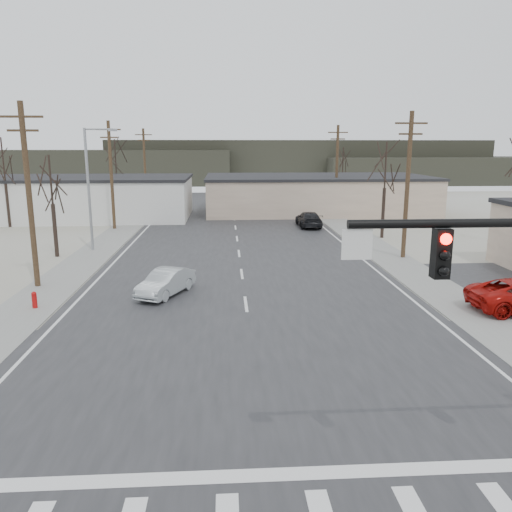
{
  "coord_description": "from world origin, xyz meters",
  "views": [
    {
      "loc": [
        -0.96,
        -15.6,
        7.67
      ],
      "look_at": [
        0.47,
        7.43,
        2.6
      ],
      "focal_mm": 35.0,
      "sensor_mm": 36.0,
      "label": 1
    }
  ],
  "objects": [
    {
      "name": "upole_right_b",
      "position": [
        11.5,
        40.0,
        5.22
      ],
      "size": [
        2.2,
        0.3,
        10.0
      ],
      "color": "#4C3723",
      "rests_on": "ground"
    },
    {
      "name": "upole_left_d",
      "position": [
        -11.5,
        52.0,
        5.22
      ],
      "size": [
        2.2,
        0.3,
        10.0
      ],
      "color": "#4C3723",
      "rests_on": "ground"
    },
    {
      "name": "ground",
      "position": [
        0.0,
        0.0,
        0.0
      ],
      "size": [
        140.0,
        140.0,
        0.0
      ],
      "primitive_type": "plane",
      "color": "#BABBB6",
      "rests_on": "ground"
    },
    {
      "name": "car_far_b",
      "position": [
        -1.19,
        57.19,
        0.82
      ],
      "size": [
        3.18,
        4.91,
        1.55
      ],
      "primitive_type": "imported",
      "rotation": [
        0.0,
        0.0,
        0.32
      ],
      "color": "black",
      "rests_on": "main_road"
    },
    {
      "name": "upole_left_b",
      "position": [
        -11.5,
        12.0,
        5.22
      ],
      "size": [
        2.2,
        0.3,
        10.0
      ],
      "color": "#4C3723",
      "rests_on": "ground"
    },
    {
      "name": "hill_center",
      "position": [
        15.0,
        96.0,
        4.5
      ],
      "size": [
        80.0,
        18.0,
        9.0
      ],
      "primitive_type": "cube",
      "color": "#333026",
      "rests_on": "ground"
    },
    {
      "name": "building_right_far",
      "position": [
        10.0,
        44.0,
        2.15
      ],
      "size": [
        26.3,
        14.3,
        4.3
      ],
      "color": "beige",
      "rests_on": "ground"
    },
    {
      "name": "car_far_a",
      "position": [
        7.12,
        32.01,
        0.78
      ],
      "size": [
        2.1,
        5.1,
        1.47
      ],
      "primitive_type": "imported",
      "rotation": [
        0.0,
        0.0,
        3.15
      ],
      "color": "black",
      "rests_on": "main_road"
    },
    {
      "name": "hill_right",
      "position": [
        50.0,
        90.0,
        2.75
      ],
      "size": [
        60.0,
        18.0,
        5.5
      ],
      "primitive_type": "cube",
      "color": "#333026",
      "rests_on": "ground"
    },
    {
      "name": "tree_left_mid",
      "position": [
        -22.0,
        34.0,
        6.28
      ],
      "size": [
        3.96,
        3.96,
        8.82
      ],
      "color": "#2E221C",
      "rests_on": "ground"
    },
    {
      "name": "hill_left",
      "position": [
        -35.0,
        92.0,
        3.5
      ],
      "size": [
        70.0,
        18.0,
        7.0
      ],
      "primitive_type": "cube",
      "color": "#333026",
      "rests_on": "ground"
    },
    {
      "name": "sidewalk_right",
      "position": [
        10.6,
        20.0,
        0.03
      ],
      "size": [
        3.0,
        90.0,
        0.06
      ],
      "primitive_type": "cube",
      "color": "gray",
      "rests_on": "ground"
    },
    {
      "name": "main_road",
      "position": [
        0.0,
        15.0,
        0.02
      ],
      "size": [
        18.0,
        110.0,
        0.05
      ],
      "primitive_type": "cube",
      "color": "#27272A",
      "rests_on": "ground"
    },
    {
      "name": "streetlight_main",
      "position": [
        -10.8,
        22.0,
        5.09
      ],
      "size": [
        2.4,
        0.25,
        9.0
      ],
      "color": "gray",
      "rests_on": "ground"
    },
    {
      "name": "tree_right_mid",
      "position": [
        12.5,
        26.0,
        5.93
      ],
      "size": [
        3.74,
        3.74,
        8.33
      ],
      "color": "#2E221C",
      "rests_on": "ground"
    },
    {
      "name": "building_left_far",
      "position": [
        -16.0,
        40.0,
        2.26
      ],
      "size": [
        22.3,
        12.3,
        4.5
      ],
      "color": "silver",
      "rests_on": "ground"
    },
    {
      "name": "tree_left_near",
      "position": [
        -13.0,
        20.0,
        5.23
      ],
      "size": [
        3.3,
        3.3,
        7.35
      ],
      "color": "#2E221C",
      "rests_on": "ground"
    },
    {
      "name": "upole_left_c",
      "position": [
        -11.5,
        32.0,
        5.22
      ],
      "size": [
        2.2,
        0.3,
        10.0
      ],
      "color": "#4C3723",
      "rests_on": "ground"
    },
    {
      "name": "fire_hydrant",
      "position": [
        -10.2,
        8.0,
        0.45
      ],
      "size": [
        0.24,
        0.24,
        0.87
      ],
      "color": "#A50C0C",
      "rests_on": "ground"
    },
    {
      "name": "upole_right_a",
      "position": [
        11.5,
        18.0,
        5.22
      ],
      "size": [
        2.2,
        0.3,
        10.0
      ],
      "color": "#4C3723",
      "rests_on": "ground"
    },
    {
      "name": "tree_right_far",
      "position": [
        15.0,
        52.0,
        5.58
      ],
      "size": [
        3.52,
        3.52,
        7.84
      ],
      "color": "#2E221C",
      "rests_on": "ground"
    },
    {
      "name": "cross_road",
      "position": [
        0.0,
        0.0,
        0.02
      ],
      "size": [
        90.0,
        10.0,
        0.04
      ],
      "primitive_type": "cube",
      "color": "#27272A",
      "rests_on": "ground"
    },
    {
      "name": "tree_left_far",
      "position": [
        -14.0,
        46.0,
        6.28
      ],
      "size": [
        3.96,
        3.96,
        8.82
      ],
      "color": "#2E221C",
      "rests_on": "ground"
    },
    {
      "name": "sidewalk_left",
      "position": [
        -10.6,
        20.0,
        0.03
      ],
      "size": [
        3.0,
        90.0,
        0.06
      ],
      "primitive_type": "cube",
      "color": "gray",
      "rests_on": "ground"
    },
    {
      "name": "sedan_crossing",
      "position": [
        -4.12,
        9.87,
        0.71
      ],
      "size": [
        2.98,
        4.28,
        1.34
      ],
      "primitive_type": "imported",
      "rotation": [
        0.0,
        0.0,
        -0.43
      ],
      "color": "#9CA3A6",
      "rests_on": "main_road"
    }
  ]
}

